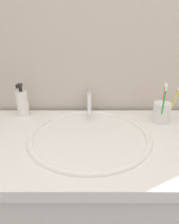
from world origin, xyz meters
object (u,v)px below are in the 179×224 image
(toothbrush_red, at_px, (164,98))
(toothbrush_yellow, at_px, (174,101))
(toothbrush_green, at_px, (164,103))
(toothbrush_cup, at_px, (162,113))
(soap_dispenser, at_px, (23,103))
(faucet, at_px, (90,103))

(toothbrush_red, height_order, toothbrush_yellow, toothbrush_red)
(toothbrush_green, height_order, toothbrush_red, toothbrush_green)
(toothbrush_green, bearing_deg, toothbrush_red, 69.50)
(toothbrush_red, distance_m, toothbrush_yellow, 0.05)
(toothbrush_cup, height_order, soap_dispenser, soap_dispenser)
(faucet, distance_m, soap_dispenser, 0.33)
(toothbrush_yellow, bearing_deg, faucet, 165.43)
(toothbrush_green, xyz_separation_m, toothbrush_yellow, (0.07, 0.05, -0.01))
(faucet, distance_m, toothbrush_yellow, 0.39)
(toothbrush_cup, height_order, toothbrush_yellow, toothbrush_yellow)
(faucet, height_order, toothbrush_cup, faucet)
(toothbrush_green, bearing_deg, faucet, 155.03)
(toothbrush_red, relative_size, soap_dispenser, 1.06)
(toothbrush_green, bearing_deg, toothbrush_cup, 70.66)
(toothbrush_yellow, bearing_deg, toothbrush_green, -144.17)
(toothbrush_green, xyz_separation_m, toothbrush_red, (0.03, 0.08, -0.01))
(toothbrush_yellow, xyz_separation_m, soap_dispenser, (-0.70, 0.08, -0.04))
(faucet, xyz_separation_m, soap_dispenser, (-0.33, -0.02, 0.01))
(toothbrush_green, height_order, soap_dispenser, toothbrush_green)
(toothbrush_green, relative_size, toothbrush_yellow, 1.10)
(toothbrush_red, bearing_deg, soap_dispenser, 176.18)
(toothbrush_green, relative_size, toothbrush_red, 1.09)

